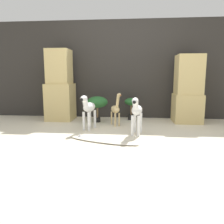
# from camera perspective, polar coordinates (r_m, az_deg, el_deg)

# --- Properties ---
(ground_plane) EXTENTS (14.00, 14.00, 0.00)m
(ground_plane) POSITION_cam_1_polar(r_m,az_deg,el_deg) (3.51, 1.61, -6.63)
(ground_plane) COLOR beige
(wall_back) EXTENTS (6.40, 0.08, 2.20)m
(wall_back) POSITION_cam_1_polar(r_m,az_deg,el_deg) (5.10, 2.97, 10.92)
(wall_back) COLOR #2D2B28
(wall_back) RESTS_ON ground_plane
(rock_pillar_left) EXTENTS (0.56, 0.56, 1.53)m
(rock_pillar_left) POSITION_cam_1_polar(r_m,az_deg,el_deg) (4.94, -13.41, 6.08)
(rock_pillar_left) COLOR #D1B775
(rock_pillar_left) RESTS_ON ground_plane
(rock_pillar_right) EXTENTS (0.56, 0.56, 1.39)m
(rock_pillar_right) POSITION_cam_1_polar(r_m,az_deg,el_deg) (4.82, 19.21, 5.29)
(rock_pillar_right) COLOR #D1B775
(rock_pillar_right) RESTS_ON ground_plane
(zebra_right) EXTENTS (0.23, 0.48, 0.64)m
(zebra_right) POSITION_cam_1_polar(r_m,az_deg,el_deg) (3.60, 6.43, 0.18)
(zebra_right) COLOR white
(zebra_right) RESTS_ON ground_plane
(zebra_left) EXTENTS (0.26, 0.48, 0.64)m
(zebra_left) POSITION_cam_1_polar(r_m,az_deg,el_deg) (3.95, -6.22, 1.02)
(zebra_left) COLOR white
(zebra_left) RESTS_ON ground_plane
(giraffe_figurine) EXTENTS (0.26, 0.42, 0.65)m
(giraffe_figurine) POSITION_cam_1_polar(r_m,az_deg,el_deg) (4.26, 0.98, 0.83)
(giraffe_figurine) COLOR #E0C184
(giraffe_figurine) RESTS_ON ground_plane
(potted_palm_front) EXTENTS (0.29, 0.29, 0.49)m
(potted_palm_front) POSITION_cam_1_polar(r_m,az_deg,el_deg) (4.84, 5.04, 2.13)
(potted_palm_front) COLOR black
(potted_palm_front) RESTS_ON ground_plane
(potted_palm_back) EXTENTS (0.43, 0.43, 0.54)m
(potted_palm_back) POSITION_cam_1_polar(r_m,az_deg,el_deg) (4.58, -3.86, 2.44)
(potted_palm_back) COLOR black
(potted_palm_back) RESTS_ON ground_plane
(surfboard) EXTENTS (1.15, 0.58, 0.08)m
(surfboard) POSITION_cam_1_polar(r_m,az_deg,el_deg) (3.32, -2.62, -7.30)
(surfboard) COLOR silver
(surfboard) RESTS_ON ground_plane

